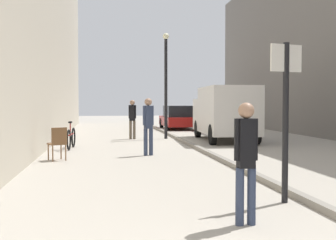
% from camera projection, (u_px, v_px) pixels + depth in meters
% --- Properties ---
extents(ground_plane, '(80.00, 80.00, 0.00)m').
position_uv_depth(ground_plane, '(154.00, 151.00, 14.49)').
color(ground_plane, '#A8A093').
extents(kerb_strip, '(0.16, 40.00, 0.12)m').
position_uv_depth(kerb_strip, '(200.00, 149.00, 14.72)').
color(kerb_strip, gray).
rests_on(kerb_strip, ground_plane).
extents(pedestrian_main_foreground, '(0.33, 0.26, 1.76)m').
position_uv_depth(pedestrian_main_foreground, '(132.00, 117.00, 19.30)').
color(pedestrian_main_foreground, brown).
rests_on(pedestrian_main_foreground, ground_plane).
extents(pedestrian_mid_block, '(0.34, 0.24, 1.77)m').
position_uv_depth(pedestrian_mid_block, '(148.00, 122.00, 13.29)').
color(pedestrian_mid_block, '#2D3851').
rests_on(pedestrian_mid_block, ground_plane).
extents(pedestrian_far_crossing, '(0.33, 0.21, 1.63)m').
position_uv_depth(pedestrian_far_crossing, '(246.00, 155.00, 5.71)').
color(pedestrian_far_crossing, '#2D3851').
rests_on(pedestrian_far_crossing, ground_plane).
extents(delivery_van, '(2.21, 5.22, 2.30)m').
position_uv_depth(delivery_van, '(225.00, 112.00, 18.47)').
color(delivery_van, silver).
rests_on(delivery_van, ground_plane).
extents(parked_car, '(1.85, 4.20, 1.45)m').
position_uv_depth(parked_car, '(178.00, 118.00, 26.75)').
color(parked_car, maroon).
rests_on(parked_car, ground_plane).
extents(street_sign_post, '(0.59, 0.18, 2.60)m').
position_uv_depth(street_sign_post, '(286.00, 108.00, 6.97)').
color(street_sign_post, black).
rests_on(street_sign_post, ground_plane).
extents(lamp_post, '(0.28, 0.28, 4.76)m').
position_uv_depth(lamp_post, '(166.00, 79.00, 19.44)').
color(lamp_post, black).
rests_on(lamp_post, ground_plane).
extents(bicycle_leaning, '(0.20, 1.77, 0.98)m').
position_uv_depth(bicycle_leaning, '(71.00, 138.00, 15.25)').
color(bicycle_leaning, black).
rests_on(bicycle_leaning, ground_plane).
extents(cafe_chair_near_window, '(0.59, 0.59, 0.94)m').
position_uv_depth(cafe_chair_near_window, '(58.00, 141.00, 12.09)').
color(cafe_chair_near_window, brown).
rests_on(cafe_chair_near_window, ground_plane).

